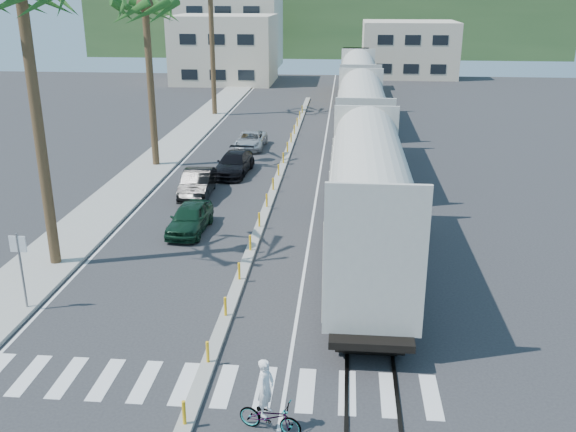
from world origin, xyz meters
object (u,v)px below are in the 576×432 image
at_px(car_second, 198,183).
at_px(street_sign, 20,260).
at_px(cyclist, 269,410).
at_px(car_lead, 190,218).

bearing_deg(car_second, street_sign, -105.75).
bearing_deg(cyclist, car_second, 34.50).
xyz_separation_m(car_second, cyclist, (6.40, -19.88, -0.06)).
distance_m(car_second, cyclist, 20.88).
distance_m(street_sign, car_lead, 9.41).
distance_m(street_sign, car_second, 14.37).
relative_size(street_sign, cyclist, 1.39).
bearing_deg(car_lead, cyclist, -66.68).
xyz_separation_m(car_lead, cyclist, (5.51, -14.32, -0.01)).
relative_size(car_lead, cyclist, 1.90).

